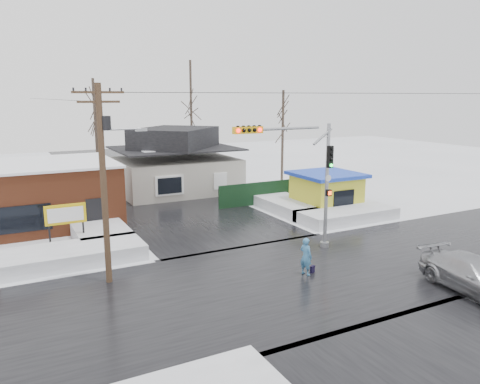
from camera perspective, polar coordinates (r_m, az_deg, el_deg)
name	(u,v)px	position (r m, az deg, el deg)	size (l,w,h in m)	color
ground	(296,277)	(22.74, 6.83, -10.25)	(120.00, 120.00, 0.00)	white
road_ns	(296,277)	(22.74, 6.83, -10.23)	(10.00, 120.00, 0.02)	black
road_ew	(296,277)	(22.74, 6.83, -10.23)	(120.00, 10.00, 0.02)	black
snowbank_nw	(74,255)	(25.81, -19.53, -7.23)	(7.00, 3.00, 0.80)	white
snowbank_ne	(347,215)	(33.17, 12.89, -2.71)	(7.00, 3.00, 0.80)	white
snowbank_nside_w	(95,226)	(30.83, -17.22, -4.04)	(3.00, 8.00, 0.80)	white
snowbank_nside_e	(283,203)	(35.90, 5.28, -1.38)	(3.00, 8.00, 0.80)	white
traffic_signal	(304,170)	(25.25, 7.84, 2.62)	(6.05, 0.68, 7.00)	gray
utility_pole	(105,173)	(21.50, -16.18, 2.25)	(3.15, 0.44, 9.00)	#382619
brick_building	(20,195)	(33.94, -25.29, -0.32)	(12.20, 8.20, 4.12)	brown
marquee_sign	(66,216)	(27.77, -20.50, -2.71)	(2.20, 0.21, 2.55)	black
house	(176,163)	(42.17, -7.87, 3.57)	(10.40, 8.40, 5.76)	#B2ACA1
kiosk	(326,191)	(35.50, 10.46, 0.08)	(4.60, 4.60, 2.88)	gold
fence	(264,193)	(37.19, 2.97, -0.10)	(8.00, 0.12, 1.80)	black
tree_far_left	(94,102)	(44.08, -17.36, 10.46)	(3.00, 3.00, 10.00)	#332821
tree_far_mid	(191,85)	(48.81, -6.03, 12.84)	(3.00, 3.00, 12.00)	#332821
tree_far_right	(283,110)	(44.44, 5.27, 9.91)	(3.00, 3.00, 9.00)	#332821
pedestrian	(306,257)	(22.76, 8.03, -7.81)	(0.67, 0.44, 1.83)	teal
car	(475,276)	(23.07, 26.69, -9.11)	(2.13, 5.24, 1.52)	#A1A3A8
shopping_bag	(312,270)	(23.27, 8.82, -9.33)	(0.28, 0.12, 0.35)	black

